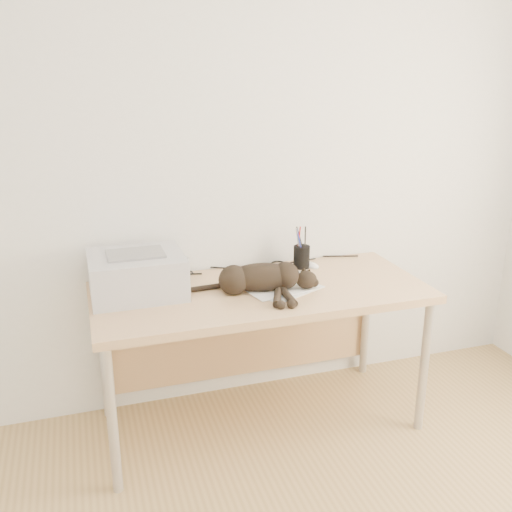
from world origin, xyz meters
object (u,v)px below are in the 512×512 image
object	(u,v)px
desk	(255,307)
cat	(258,279)
mouse	(311,264)
mug	(179,268)
printer	(137,274)
pen_cup	(302,256)

from	to	relation	value
desk	cat	bearing A→B (deg)	-102.14
mouse	mug	bearing A→B (deg)	159.48
mug	mouse	size ratio (longest dim) A/B	1.02
cat	mouse	bearing A→B (deg)	44.53
cat	mug	size ratio (longest dim) A/B	5.91
printer	mug	distance (m)	0.29
cat	mouse	size ratio (longest dim) A/B	6.00
desk	mouse	bearing A→B (deg)	21.21
cat	pen_cup	world-z (taller)	pen_cup
desk	mug	size ratio (longest dim) A/B	15.06
printer	cat	xyz separation A→B (m)	(0.54, -0.14, -0.04)
mug	mouse	xyz separation A→B (m)	(0.70, -0.05, -0.03)
cat	pen_cup	xyz separation A→B (m)	(0.33, 0.26, -0.00)
cat	desk	bearing A→B (deg)	88.64
cat	mug	world-z (taller)	cat
desk	printer	xyz separation A→B (m)	(-0.57, 0.03, 0.23)
printer	cat	size ratio (longest dim) A/B	0.69
mug	pen_cup	bearing A→B (deg)	-4.66
desk	mug	world-z (taller)	mug
desk	mouse	distance (m)	0.41
cat	printer	bearing A→B (deg)	175.88
cat	mug	bearing A→B (deg)	146.45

